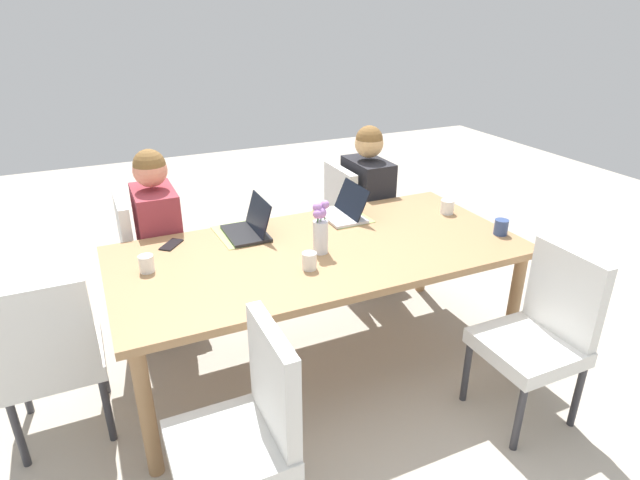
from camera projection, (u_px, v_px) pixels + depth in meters
The scene contains 19 objects.
ground_plane at pixel (320, 358), 3.19m from camera, with size 10.00×10.00×0.00m, color #B2A899.
dining_table at pixel (320, 259), 2.91m from camera, with size 2.23×1.06×0.74m.
chair_far_left_near at pixel (148, 256), 3.34m from camera, with size 0.44×0.44×0.90m.
person_far_left_near at pixel (162, 253), 3.31m from camera, with size 0.36×0.40×1.19m.
chair_far_left_mid at pixel (353, 218), 3.92m from camera, with size 0.44×0.44×0.90m.
person_far_left_mid at pixel (366, 216), 3.89m from camera, with size 0.36×0.40×1.19m.
chair_near_left_far at pixel (247, 425), 2.00m from camera, with size 0.44×0.44×0.90m.
chair_head_left_right_near at pixel (50, 353), 2.42m from camera, with size 0.44×0.44×0.90m.
chair_near_right_mid at pixel (542, 328), 2.60m from camera, with size 0.44×0.44×0.90m.
flower_vase at pixel (320, 226), 2.78m from camera, with size 0.10×0.09×0.29m.
placemat_far_left_near at pixel (241, 234), 3.06m from camera, with size 0.36×0.26×0.00m, color #9EBC66.
placemat_far_left_mid at pixel (343, 216), 3.31m from camera, with size 0.36×0.26×0.00m, color #9EBC66.
laptop_far_left_mid at pixel (345, 211), 3.28m from camera, with size 0.22×0.32×0.20m.
laptop_far_left_near at pixel (250, 227), 3.04m from camera, with size 0.22×0.32×0.21m.
coffee_mug_near_left at pixel (146, 264), 2.62m from camera, with size 0.07×0.07×0.09m, color white.
coffee_mug_near_right at pixel (309, 261), 2.64m from camera, with size 0.07×0.07×0.09m, color white.
coffee_mug_centre_left at pixel (447, 207), 3.34m from camera, with size 0.08×0.08×0.09m, color white.
coffee_mug_centre_right at pixel (501, 227), 3.04m from camera, with size 0.08×0.08×0.09m, color #33477A.
phone_black at pixel (171, 245), 2.92m from camera, with size 0.15×0.07×0.01m, color black.
Camera 1 is at (-1.09, -2.37, 1.97)m, focal length 29.53 mm.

